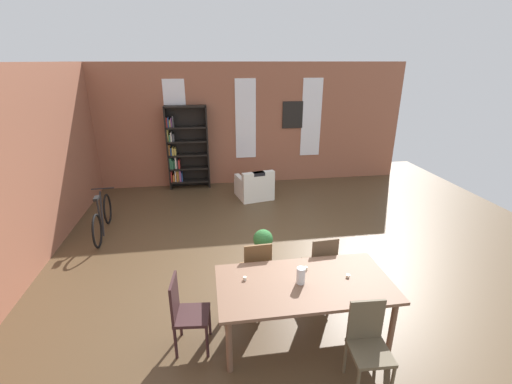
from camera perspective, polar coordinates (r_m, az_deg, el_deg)
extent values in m
plane|color=#503C26|center=(5.92, 3.78, -12.37)|extent=(11.51, 11.51, 0.00)
cube|color=#9C5C43|center=(9.52, -1.77, 11.01)|extent=(8.80, 0.12, 3.22)
cube|color=white|center=(9.39, -13.04, 11.35)|extent=(0.55, 0.02, 2.10)
cube|color=white|center=(9.43, -1.73, 11.90)|extent=(0.55, 0.02, 2.10)
cube|color=white|center=(9.81, 9.12, 12.01)|extent=(0.55, 0.02, 2.10)
cube|color=brown|center=(4.31, 8.01, -14.79)|extent=(2.09, 1.06, 0.04)
cylinder|color=brown|center=(4.09, -4.46, -23.91)|extent=(0.07, 0.07, 0.73)
cylinder|color=brown|center=(4.57, 21.58, -19.94)|extent=(0.07, 0.07, 0.73)
cylinder|color=brown|center=(4.74, -5.30, -16.61)|extent=(0.07, 0.07, 0.73)
cylinder|color=brown|center=(5.16, 16.86, -14.08)|extent=(0.07, 0.07, 0.73)
cylinder|color=silver|center=(4.22, 7.42, -13.52)|extent=(0.10, 0.10, 0.20)
cylinder|color=silver|center=(4.29, -1.86, -14.07)|extent=(0.04, 0.04, 0.04)
cylinder|color=silver|center=(4.51, 8.23, -12.38)|extent=(0.04, 0.04, 0.04)
cylinder|color=silver|center=(4.48, 14.94, -13.26)|extent=(0.04, 0.04, 0.03)
cube|color=brown|center=(4.06, 18.35, -23.86)|extent=(0.42, 0.42, 0.04)
cube|color=brown|center=(4.02, 17.69, -19.53)|extent=(0.38, 0.05, 0.50)
cylinder|color=brown|center=(4.19, 21.55, -27.30)|extent=(0.04, 0.04, 0.43)
cylinder|color=brown|center=(4.28, 14.50, -24.93)|extent=(0.04, 0.04, 0.43)
cylinder|color=brown|center=(4.40, 19.33, -24.03)|extent=(0.04, 0.04, 0.43)
cube|color=brown|center=(5.25, 10.32, -11.62)|extent=(0.42, 0.42, 0.04)
cube|color=brown|center=(4.98, 11.30, -10.29)|extent=(0.38, 0.05, 0.50)
cylinder|color=brown|center=(5.58, 11.23, -12.44)|extent=(0.04, 0.04, 0.43)
cylinder|color=brown|center=(5.46, 7.65, -12.99)|extent=(0.04, 0.04, 0.43)
cylinder|color=brown|center=(5.31, 12.75, -14.48)|extent=(0.04, 0.04, 0.43)
cylinder|color=brown|center=(5.19, 8.99, -15.13)|extent=(0.04, 0.04, 0.43)
cube|color=#361E1F|center=(4.36, -10.53, -19.40)|extent=(0.44, 0.44, 0.04)
cube|color=#361E1F|center=(4.23, -13.35, -16.72)|extent=(0.07, 0.38, 0.50)
cylinder|color=#361E1F|center=(4.36, -8.06, -23.33)|extent=(0.04, 0.04, 0.43)
cylinder|color=#361E1F|center=(4.62, -7.69, -20.23)|extent=(0.04, 0.04, 0.43)
cylinder|color=#361E1F|center=(4.41, -13.14, -23.16)|extent=(0.04, 0.04, 0.43)
cylinder|color=#361E1F|center=(4.67, -12.38, -20.12)|extent=(0.04, 0.04, 0.43)
cube|color=brown|center=(5.05, -0.11, -12.67)|extent=(0.42, 0.42, 0.04)
cube|color=brown|center=(4.76, 0.35, -11.37)|extent=(0.38, 0.05, 0.50)
cylinder|color=brown|center=(5.36, 1.43, -13.50)|extent=(0.04, 0.04, 0.43)
cylinder|color=brown|center=(5.30, -2.47, -13.94)|extent=(0.04, 0.04, 0.43)
cylinder|color=brown|center=(5.08, 2.39, -15.74)|extent=(0.04, 0.04, 0.43)
cylinder|color=brown|center=(5.02, -1.77, -16.25)|extent=(0.04, 0.04, 0.43)
cube|color=black|center=(9.35, -14.36, 6.94)|extent=(0.04, 0.30, 2.19)
cube|color=black|center=(9.30, -7.98, 7.32)|extent=(0.04, 0.30, 2.19)
cube|color=black|center=(9.46, -11.15, 7.35)|extent=(1.07, 0.01, 2.19)
cube|color=black|center=(9.57, -10.80, 1.83)|extent=(1.03, 0.30, 0.04)
cube|color=#B22D28|center=(9.55, -13.75, 2.61)|extent=(0.03, 0.24, 0.29)
cube|color=orange|center=(9.56, -13.39, 2.31)|extent=(0.05, 0.18, 0.18)
cube|color=white|center=(9.54, -13.13, 2.69)|extent=(0.03, 0.23, 0.31)
cube|color=orange|center=(9.54, -12.85, 2.66)|extent=(0.03, 0.25, 0.29)
cube|color=gold|center=(9.53, -12.65, 2.71)|extent=(0.03, 0.16, 0.30)
cube|color=#8C4C8C|center=(9.53, -12.38, 2.71)|extent=(0.04, 0.23, 0.30)
cube|color=#284C8C|center=(9.53, -12.10, 2.58)|extent=(0.03, 0.24, 0.25)
cube|color=black|center=(9.46, -10.95, 3.92)|extent=(1.03, 0.30, 0.04)
cube|color=#33724C|center=(9.44, -13.90, 4.72)|extent=(0.05, 0.24, 0.29)
cube|color=#33724C|center=(9.45, -13.61, 4.55)|extent=(0.04, 0.25, 0.23)
cube|color=#33724C|center=(9.44, -13.32, 4.56)|extent=(0.04, 0.17, 0.23)
cube|color=white|center=(9.43, -13.09, 4.81)|extent=(0.03, 0.22, 0.31)
cube|color=#4C4C51|center=(9.44, -12.87, 4.60)|extent=(0.03, 0.18, 0.23)
cube|color=#B22D28|center=(9.43, -12.57, 4.61)|extent=(0.04, 0.23, 0.23)
cube|color=black|center=(9.36, -11.10, 6.05)|extent=(1.03, 0.30, 0.04)
cube|color=orange|center=(9.36, -14.11, 6.78)|extent=(0.04, 0.17, 0.27)
cube|color=#284C8C|center=(9.36, -13.83, 6.58)|extent=(0.03, 0.23, 0.19)
cube|color=gold|center=(9.36, -13.54, 6.62)|extent=(0.05, 0.22, 0.20)
cube|color=gold|center=(9.35, -13.18, 6.59)|extent=(0.04, 0.21, 0.18)
cube|color=black|center=(9.27, -11.26, 8.23)|extent=(1.03, 0.30, 0.04)
cube|color=gold|center=(9.27, -14.33, 9.08)|extent=(0.03, 0.19, 0.31)
cube|color=#33724C|center=(9.28, -14.04, 8.71)|extent=(0.03, 0.24, 0.18)
cube|color=white|center=(9.27, -13.82, 8.90)|extent=(0.03, 0.24, 0.23)
cube|color=#4C4C51|center=(9.27, -13.50, 8.76)|extent=(0.05, 0.16, 0.18)
cube|color=black|center=(9.20, -11.42, 10.44)|extent=(1.03, 0.30, 0.04)
cube|color=#B22D28|center=(9.22, -14.51, 11.09)|extent=(0.03, 0.18, 0.24)
cube|color=#284C8C|center=(9.21, -14.29, 11.13)|extent=(0.03, 0.19, 0.25)
cube|color=gold|center=(9.21, -14.03, 10.93)|extent=(0.03, 0.16, 0.18)
cube|color=#8C4C8C|center=(9.21, -13.83, 11.11)|extent=(0.03, 0.16, 0.23)
cube|color=#4C4C51|center=(9.20, -13.56, 11.29)|extent=(0.03, 0.22, 0.28)
cube|color=black|center=(9.13, -11.66, 13.69)|extent=(1.03, 0.30, 0.04)
cube|color=white|center=(8.72, -0.35, 0.45)|extent=(0.95, 0.95, 0.40)
cube|color=white|center=(8.31, 0.40, 2.15)|extent=(0.82, 0.32, 0.35)
cube|color=white|center=(8.74, 1.74, 2.41)|extent=(0.27, 0.73, 0.15)
cube|color=white|center=(8.52, -2.51, 1.90)|extent=(0.27, 0.73, 0.15)
cube|color=black|center=(8.27, 0.40, 3.04)|extent=(0.31, 0.22, 0.08)
torus|color=black|center=(7.04, -24.77, -5.87)|extent=(0.08, 0.65, 0.65)
torus|color=black|center=(7.96, -23.34, -2.59)|extent=(0.08, 0.65, 0.65)
cylinder|color=black|center=(7.46, -24.12, -3.43)|extent=(0.06, 0.32, 0.90)
cylinder|color=black|center=(7.23, -24.59, -2.72)|extent=(0.04, 0.04, 0.45)
cube|color=black|center=(7.14, -24.88, -0.96)|extent=(0.09, 0.20, 0.05)
cylinder|color=black|center=(7.70, -24.00, 0.53)|extent=(0.44, 0.05, 0.02)
cylinder|color=silver|center=(6.17, 1.16, -9.72)|extent=(0.29, 0.29, 0.20)
sphere|color=#2D6B33|center=(6.06, 1.17, -7.79)|extent=(0.34, 0.34, 0.34)
cube|color=black|center=(9.65, 6.06, 12.55)|extent=(0.56, 0.03, 0.72)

